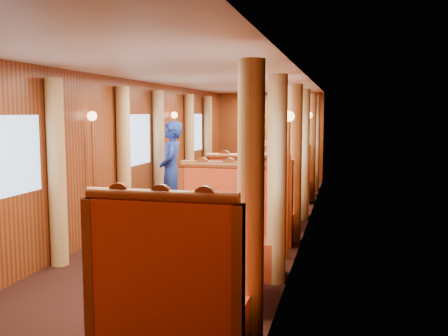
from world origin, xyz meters
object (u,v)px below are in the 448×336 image
(rose_vase_mid, at_px, (262,173))
(banquette_mid_aft, at_px, (270,193))
(table_mid, at_px, (261,205))
(teapot_left, at_px, (183,223))
(teapot_back, at_px, (195,222))
(banquette_far_fwd, at_px, (280,182))
(banquette_near_fwd, at_px, (169,298))
(fruit_plate, at_px, (233,234))
(banquette_near_aft, at_px, (227,238))
(tea_tray, at_px, (195,230))
(table_far, at_px, (285,179))
(teapot_right, at_px, (201,227))
(rose_vase_far, at_px, (286,155))
(banquette_far_aft, at_px, (290,172))
(steward, at_px, (171,171))
(table_near, at_px, (204,266))
(banquette_mid_fwd, at_px, (250,214))
(passenger, at_px, (268,178))

(rose_vase_mid, bearing_deg, banquette_mid_aft, 91.29)
(table_mid, xyz_separation_m, rose_vase_mid, (0.02, -0.03, 0.55))
(teapot_left, bearing_deg, banquette_mid_aft, 82.46)
(teapot_left, relative_size, teapot_back, 1.32)
(table_mid, relative_size, banquette_far_fwd, 0.78)
(banquette_near_fwd, height_order, fruit_plate, banquette_near_fwd)
(banquette_near_aft, bearing_deg, tea_tray, -93.87)
(table_far, distance_m, teapot_right, 7.13)
(banquette_mid_aft, relative_size, banquette_far_fwd, 1.00)
(banquette_near_aft, height_order, rose_vase_far, banquette_near_aft)
(banquette_mid_aft, relative_size, teapot_right, 9.70)
(banquette_far_aft, height_order, steward, steward)
(table_near, bearing_deg, steward, 114.39)
(table_near, bearing_deg, teapot_back, 143.22)
(teapot_right, distance_m, fruit_plate, 0.33)
(table_near, xyz_separation_m, table_mid, (0.00, 3.50, 0.00))
(banquette_near_fwd, height_order, table_far, banquette_near_fwd)
(banquette_far_aft, xyz_separation_m, tea_tray, (-0.07, -8.06, 0.33))
(tea_tray, distance_m, teapot_left, 0.14)
(table_near, relative_size, banquette_near_aft, 0.78)
(banquette_near_aft, height_order, steward, steward)
(banquette_near_fwd, bearing_deg, banquette_mid_fwd, 90.00)
(banquette_far_fwd, bearing_deg, teapot_back, -91.06)
(banquette_mid_aft, bearing_deg, banquette_far_fwd, 90.00)
(teapot_left, bearing_deg, banquette_near_aft, 74.57)
(banquette_near_fwd, relative_size, tea_tray, 3.94)
(banquette_far_aft, bearing_deg, steward, -110.46)
(rose_vase_far, bearing_deg, teapot_back, -90.96)
(banquette_mid_fwd, bearing_deg, passenger, 90.00)
(table_mid, height_order, passenger, passenger)
(table_near, relative_size, banquette_far_fwd, 0.78)
(teapot_right, bearing_deg, table_near, 96.87)
(banquette_near_fwd, bearing_deg, banquette_far_fwd, 90.00)
(banquette_far_fwd, height_order, teapot_left, banquette_far_fwd)
(table_near, xyz_separation_m, steward, (-1.64, 3.62, 0.52))
(banquette_far_aft, distance_m, fruit_plate, 8.17)
(steward, bearing_deg, table_near, 6.58)
(banquette_near_aft, height_order, banquette_far_aft, same)
(table_near, bearing_deg, rose_vase_far, 89.94)
(banquette_mid_aft, xyz_separation_m, rose_vase_far, (0.01, 2.52, 0.50))
(teapot_right, bearing_deg, rose_vase_mid, 92.66)
(tea_tray, distance_m, rose_vase_far, 7.08)
(teapot_left, xyz_separation_m, rose_vase_mid, (0.22, 3.53, 0.10))
(banquette_near_fwd, distance_m, fruit_plate, 0.99)
(table_far, bearing_deg, banquette_mid_aft, -90.00)
(banquette_mid_aft, bearing_deg, banquette_near_fwd, -90.00)
(banquette_near_aft, relative_size, fruit_plate, 5.60)
(teapot_back, xyz_separation_m, fruit_plate, (0.44, -0.23, -0.04))
(rose_vase_mid, xyz_separation_m, rose_vase_far, (-0.02, 3.57, 0.00))
(table_near, distance_m, banquette_far_aft, 8.01)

